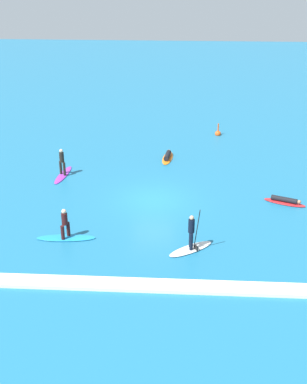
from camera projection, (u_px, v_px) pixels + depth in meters
name	position (u px, v px, depth m)	size (l,w,h in m)	color
ground_plane	(154.00, 200.00, 30.79)	(120.00, 120.00, 0.00)	#1E6B93
surfer_on_purple_board	(63.00, 168.00, 33.87)	(0.92, 3.06, 1.86)	purple
surfer_on_white_board	(191.00, 241.00, 25.41)	(2.47, 2.09, 2.39)	white
surfer_on_red_board	(285.00, 201.00, 30.28)	(2.52, 1.54, 0.39)	red
surfer_on_blue_board	(66.00, 232.00, 26.46)	(3.11, 0.96, 1.71)	#1E8CD1
surfer_on_orange_board	(168.00, 156.00, 36.79)	(0.96, 2.64, 0.43)	orange
marker_buoy	(218.00, 133.00, 41.46)	(0.49, 0.49, 1.10)	#E55119
wave_crest	(142.00, 285.00, 22.76)	(15.64, 0.90, 0.18)	white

